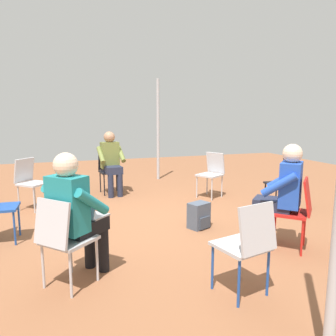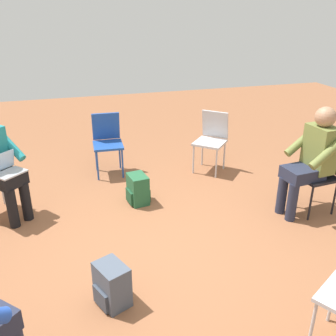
# 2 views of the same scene
# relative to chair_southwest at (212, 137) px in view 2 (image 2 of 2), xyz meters

# --- Properties ---
(ground_plane) EXTENTS (14.00, 14.00, 0.00)m
(ground_plane) POSITION_rel_chair_southwest_xyz_m (1.35, 1.73, -0.50)
(ground_plane) COLOR brown
(chair_southwest) EXTENTS (0.58, 0.59, 0.85)m
(chair_southwest) POSITION_rel_chair_southwest_xyz_m (0.00, 0.00, 0.00)
(chair_southwest) COLOR #B7B7BC
(chair_southwest) RESTS_ON ground
(chair_south) EXTENTS (0.42, 0.46, 0.85)m
(chair_south) POSITION_rel_chair_southwest_xyz_m (1.44, -0.31, 0.00)
(chair_south) COLOR #1E4799
(chair_south) RESTS_ON ground
(chair_west) EXTENTS (0.47, 0.44, 0.85)m
(chair_west) POSITION_rel_chair_southwest_xyz_m (-0.75, 1.43, 0.00)
(chair_west) COLOR black
(chair_west) RESTS_ON ground
(person_in_olive) EXTENTS (0.55, 0.53, 1.24)m
(person_in_olive) POSITION_rel_chair_southwest_xyz_m (-0.58, 1.44, 0.20)
(person_in_olive) COLOR #23283D
(person_in_olive) RESTS_ON ground
(backpack_near_laptop_user) EXTENTS (0.31, 0.34, 0.36)m
(backpack_near_laptop_user) POSITION_rel_chair_southwest_xyz_m (1.77, 2.28, -0.34)
(backpack_near_laptop_user) COLOR #475160
(backpack_near_laptop_user) RESTS_ON ground
(backpack_by_empty_chair) EXTENTS (0.28, 0.31, 0.36)m
(backpack_by_empty_chair) POSITION_rel_chair_southwest_xyz_m (1.22, 0.69, -0.34)
(backpack_by_empty_chair) COLOR #235B38
(backpack_by_empty_chair) RESTS_ON ground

